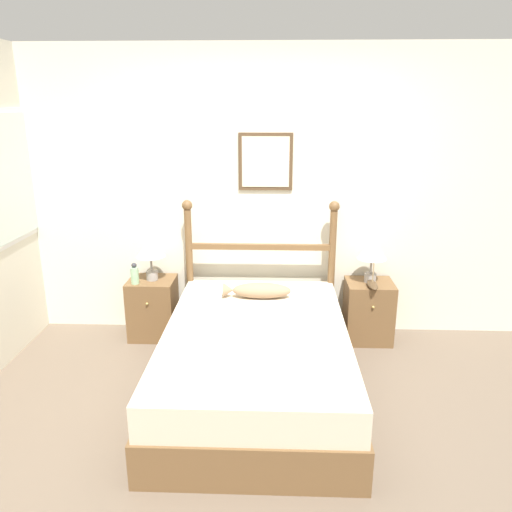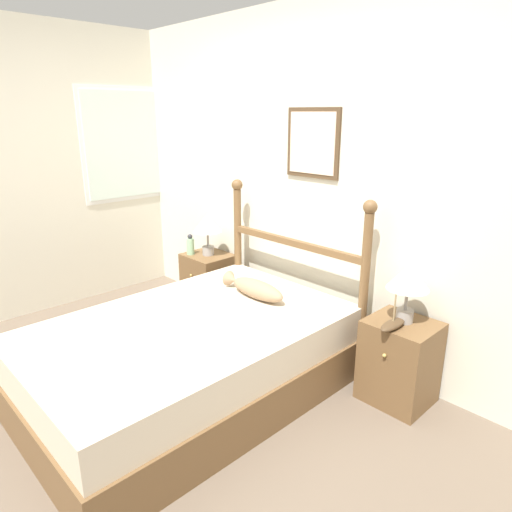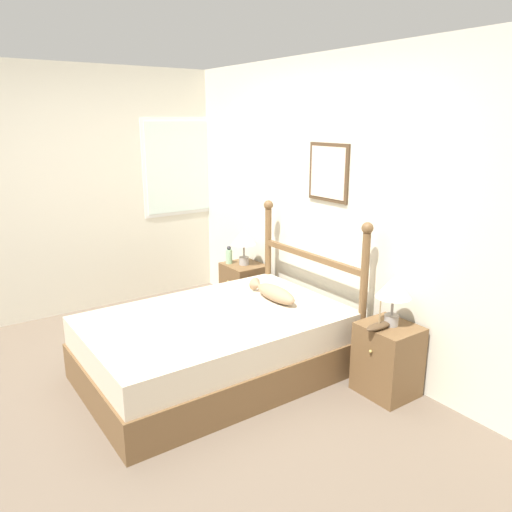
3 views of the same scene
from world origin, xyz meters
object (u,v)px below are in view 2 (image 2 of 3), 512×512
object	(u,v)px
bed	(190,358)
table_lamp_right	(408,280)
fish_pillow	(255,288)
bottle	(190,245)
nightstand_left	(209,283)
nightstand_right	(399,361)
table_lamp_left	(207,225)
model_boat	(393,324)

from	to	relation	value
bed	table_lamp_right	bearing A→B (deg)	43.72
bed	fish_pillow	size ratio (longest dim) A/B	3.67
table_lamp_right	bottle	world-z (taller)	table_lamp_right
bed	nightstand_left	size ratio (longest dim) A/B	3.72
bottle	fish_pillow	xyz separation A→B (m)	(1.08, -0.23, -0.05)
nightstand_right	bottle	size ratio (longest dim) A/B	2.87
table_lamp_left	table_lamp_right	xyz separation A→B (m)	(1.94, 0.01, 0.00)
table_lamp_right	bottle	bearing A→B (deg)	-176.76
table_lamp_right	model_boat	xyz separation A→B (m)	(-0.00, -0.13, -0.25)
bottle	nightstand_left	bearing A→B (deg)	42.65
nightstand_right	table_lamp_left	xyz separation A→B (m)	(-1.94, -0.00, 0.55)
bottle	fish_pillow	world-z (taller)	bottle
nightstand_left	bottle	size ratio (longest dim) A/B	2.87
bed	table_lamp_left	world-z (taller)	table_lamp_left
fish_pillow	table_lamp_left	bearing A→B (deg)	160.73
nightstand_right	model_boat	world-z (taller)	model_boat
nightstand_left	table_lamp_left	xyz separation A→B (m)	(0.01, -0.00, 0.55)
bed	bottle	distance (m)	1.41
nightstand_right	table_lamp_left	size ratio (longest dim) A/B	1.45
nightstand_left	nightstand_right	size ratio (longest dim) A/B	1.00
nightstand_left	fish_pillow	world-z (taller)	fish_pillow
bottle	fish_pillow	size ratio (longest dim) A/B	0.34
nightstand_left	model_boat	world-z (taller)	model_boat
nightstand_left	fish_pillow	bearing A→B (deg)	-19.13
table_lamp_left	model_boat	bearing A→B (deg)	-3.44
model_boat	fish_pillow	size ratio (longest dim) A/B	0.44
bed	bottle	bearing A→B (deg)	143.28
bed	bottle	world-z (taller)	bottle
nightstand_left	bottle	world-z (taller)	bottle
nightstand_right	table_lamp_right	world-z (taller)	table_lamp_right
table_lamp_left	table_lamp_right	bearing A→B (deg)	0.35
bed	table_lamp_right	xyz separation A→B (m)	(0.97, 0.93, 0.57)
bottle	bed	bearing A→B (deg)	-36.72
nightstand_left	nightstand_right	xyz separation A→B (m)	(1.95, 0.00, 0.00)
nightstand_left	bed	bearing A→B (deg)	-43.32
table_lamp_right	nightstand_right	bearing A→B (deg)	-78.38
fish_pillow	model_boat	bearing A→B (deg)	12.67
table_lamp_right	model_boat	bearing A→B (deg)	-91.38
model_boat	nightstand_right	bearing A→B (deg)	87.41
model_boat	table_lamp_left	bearing A→B (deg)	176.56
bed	table_lamp_left	bearing A→B (deg)	136.40
bed	table_lamp_right	world-z (taller)	table_lamp_right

